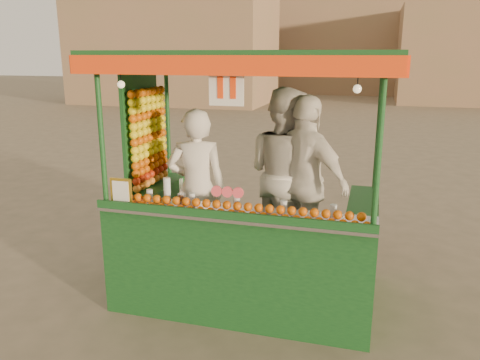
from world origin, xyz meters
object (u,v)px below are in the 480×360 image
(juice_cart, at_px, (240,224))
(vendor_right, at_px, (306,182))
(vendor_middle, at_px, (284,173))
(vendor_left, at_px, (197,189))

(juice_cart, distance_m, vendor_right, 0.84)
(vendor_right, bearing_deg, juice_cart, 65.84)
(vendor_middle, bearing_deg, vendor_left, 63.28)
(juice_cart, height_order, vendor_middle, juice_cart)
(juice_cart, relative_size, vendor_left, 1.66)
(juice_cart, height_order, vendor_left, juice_cart)
(juice_cart, xyz_separation_m, vendor_left, (-0.51, 0.07, 0.32))
(juice_cart, xyz_separation_m, vendor_right, (0.61, 0.42, 0.39))
(juice_cart, bearing_deg, vendor_middle, 59.87)
(vendor_middle, height_order, vendor_right, vendor_middle)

